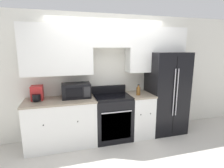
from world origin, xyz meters
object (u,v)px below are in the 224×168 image
Objects in this scene: oven_range at (112,117)px; bottle at (138,91)px; refrigerator at (165,93)px; microwave at (76,91)px.

bottle is at bearing -8.16° from oven_range.
refrigerator is 0.74m from bottle.
bottle is (-0.72, -0.11, 0.12)m from refrigerator.
oven_range is 0.78m from bottle.
oven_range is 0.94m from microwave.
refrigerator reaches higher than bottle.
oven_range is at bearing -5.68° from microwave.
oven_range is 1.98× the size of microwave.
microwave is 2.43× the size of bottle.
refrigerator is 2.00m from microwave.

